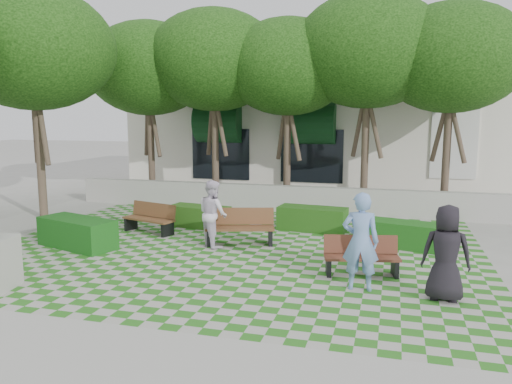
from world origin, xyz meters
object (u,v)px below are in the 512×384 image
(bench_west, at_px, (150,219))
(person_dark, at_px, (446,253))
(bench_mid, at_px, (240,227))
(bench_east, at_px, (361,257))
(hedge_midright, at_px, (312,219))
(hedge_midleft, at_px, (199,217))
(hedge_west, at_px, (77,233))
(person_white, at_px, (213,213))
(hedge_east, at_px, (405,235))
(person_blue, at_px, (360,241))

(bench_west, height_order, person_dark, person_dark)
(bench_west, bearing_deg, bench_mid, 6.37)
(bench_east, distance_m, hedge_midright, 4.05)
(bench_west, bearing_deg, hedge_midleft, 60.96)
(bench_west, relative_size, hedge_west, 0.80)
(bench_west, height_order, hedge_midleft, bench_west)
(bench_mid, relative_size, bench_west, 1.10)
(hedge_midleft, relative_size, person_white, 1.06)
(person_dark, bearing_deg, bench_west, -19.21)
(bench_mid, distance_m, hedge_east, 4.17)
(hedge_east, height_order, person_white, person_white)
(bench_mid, bearing_deg, person_white, -163.50)
(hedge_east, xyz_separation_m, hedge_midright, (-2.53, 1.21, 0.02))
(bench_east, relative_size, person_dark, 0.92)
(bench_west, bearing_deg, person_dark, -6.70)
(bench_east, xyz_separation_m, hedge_midright, (-1.62, 3.71, -0.05))
(hedge_west, height_order, person_blue, person_blue)
(bench_west, bearing_deg, bench_east, -3.37)
(bench_mid, height_order, bench_west, bench_mid)
(bench_east, distance_m, person_blue, 1.08)
(hedge_midright, bearing_deg, hedge_east, -25.61)
(bench_east, xyz_separation_m, hedge_west, (-7.03, 0.31, -0.02))
(hedge_midleft, height_order, person_white, person_white)
(bench_west, relative_size, hedge_midleft, 0.93)
(hedge_east, height_order, hedge_west, hedge_west)
(bench_mid, relative_size, hedge_midleft, 1.02)
(bench_east, bearing_deg, hedge_west, 165.19)
(bench_west, height_order, person_blue, person_blue)
(bench_mid, height_order, hedge_west, bench_mid)
(person_blue, height_order, person_white, person_blue)
(hedge_west, bearing_deg, bench_west, 61.66)
(hedge_east, distance_m, person_dark, 3.67)
(person_blue, distance_m, person_white, 4.41)
(hedge_east, height_order, person_dark, person_dark)
(person_dark, height_order, person_white, person_dark)
(hedge_midleft, height_order, person_dark, person_dark)
(hedge_east, relative_size, person_white, 1.09)
(bench_west, distance_m, person_blue, 6.82)
(hedge_east, xyz_separation_m, person_white, (-4.68, -1.18, 0.52))
(bench_mid, bearing_deg, hedge_midright, 36.03)
(hedge_midleft, xyz_separation_m, person_dark, (6.46, -4.34, 0.56))
(hedge_west, bearing_deg, bench_mid, 19.74)
(hedge_east, bearing_deg, person_dark, -80.14)
(person_dark, bearing_deg, hedge_midleft, -29.42)
(hedge_midright, height_order, person_blue, person_blue)
(hedge_east, xyz_separation_m, person_blue, (-0.89, -3.43, 0.62))
(bench_east, distance_m, person_dark, 1.94)
(bench_west, xyz_separation_m, person_blue, (6.03, -3.15, 0.54))
(bench_mid, xyz_separation_m, person_dark, (4.71, -2.78, 0.43))
(hedge_east, height_order, hedge_midleft, hedge_east)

